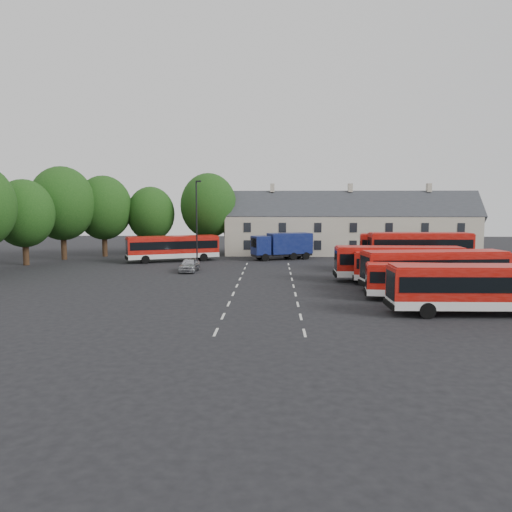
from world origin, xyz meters
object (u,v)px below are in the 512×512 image
object	(u,v)px
bus_row_a	(480,285)
lamppost	(197,220)
box_truck	(283,245)
bus_dd_south	(420,250)
silver_car	(189,265)

from	to	relation	value
bus_row_a	lamppost	world-z (taller)	lamppost
bus_row_a	lamppost	distance (m)	35.33
bus_row_a	box_truck	size ratio (longest dim) A/B	1.43
bus_dd_south	silver_car	world-z (taller)	bus_dd_south
lamppost	silver_car	bearing A→B (deg)	-88.19
bus_dd_south	lamppost	world-z (taller)	lamppost
box_truck	bus_row_a	bearing A→B (deg)	-91.07
lamppost	bus_row_a	bearing A→B (deg)	-50.02
bus_row_a	bus_dd_south	world-z (taller)	bus_dd_south
bus_dd_south	bus_row_a	bearing A→B (deg)	-96.05
silver_car	lamppost	bearing A→B (deg)	94.00
box_truck	lamppost	distance (m)	12.05
bus_dd_south	box_truck	world-z (taller)	bus_dd_south
box_truck	bus_dd_south	bearing A→B (deg)	-64.14
bus_row_a	bus_dd_south	size ratio (longest dim) A/B	1.11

